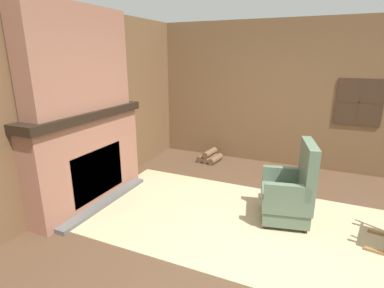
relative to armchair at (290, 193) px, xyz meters
The scene contains 10 objects.
ground_plane 0.72m from the armchair, 102.35° to the right, with size 14.00×14.00×0.00m, color #4C3523.
wood_panel_wall_left 3.10m from the armchair, 168.36° to the right, with size 0.06×6.05×2.68m.
wood_panel_wall_back 2.37m from the armchair, 92.99° to the left, with size 6.05×0.09×2.68m.
fireplace_hearth 2.75m from the armchair, 167.46° to the right, with size 0.55×2.00×1.33m.
chimney_breast 3.19m from the armchair, 167.52° to the right, with size 0.30×1.67×1.33m.
area_rug 0.72m from the armchair, 151.74° to the right, with size 4.13×2.14×0.01m.
armchair is the anchor object (origin of this frame).
firewood_stack 2.43m from the armchair, 135.14° to the left, with size 0.44×0.47×0.24m.
oil_lamp_vase 3.22m from the armchair, 153.45° to the right, with size 0.13×0.13×0.28m.
storage_case 2.91m from the armchair, behind, with size 0.15×0.25×0.15m.
Camera 1 is at (0.40, -3.04, 2.05)m, focal length 28.00 mm.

